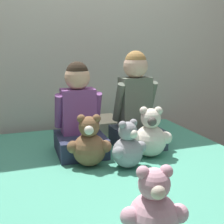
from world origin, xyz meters
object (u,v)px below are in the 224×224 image
Objects in this scene: bed at (129,205)px; child_on_left at (79,117)px; teddy_bear_held_by_right_child at (150,136)px; teddy_bear_between_children at (128,148)px; teddy_bear_at_foot_of_bed at (154,211)px; child_on_right at (136,107)px; teddy_bear_held_by_left_child at (89,144)px; pillow_at_headboard at (92,126)px.

bed is 0.65m from child_on_left.
teddy_bear_held_by_right_child reaches higher than teddy_bear_between_children.
child_on_left is 1.06m from teddy_bear_at_foot_of_bed.
teddy_bear_held_by_right_child is at bearing -91.63° from child_on_right.
teddy_bear_held_by_left_child is at bearing -150.22° from child_on_right.
child_on_left is 0.90× the size of child_on_right.
teddy_bear_between_children is 0.95× the size of teddy_bear_at_foot_of_bed.
child_on_left is at bearing 117.86° from bed.
bed is 3.30× the size of child_on_left.
teddy_bear_at_foot_of_bed is at bearing -112.22° from child_on_right.
child_on_right is 0.44m from teddy_bear_between_children.
child_on_right is 1.13m from teddy_bear_at_foot_of_bed.
pillow_at_headboard is (0.00, 0.81, 0.29)m from bed.
bed is at bearing -120.04° from child_on_right.
teddy_bear_between_children reaches higher than pillow_at_headboard.
child_on_right reaches higher than teddy_bear_held_by_right_child.
teddy_bear_at_foot_of_bed reaches higher than teddy_bear_between_children.
child_on_left is at bearing -116.10° from pillow_at_headboard.
teddy_bear_at_foot_of_bed is (-0.39, -1.05, -0.15)m from child_on_right.
teddy_bear_held_by_left_child is at bearing 147.50° from bed.
teddy_bear_between_children is at bearing 87.55° from teddy_bear_at_foot_of_bed.
bed is 0.78m from teddy_bear_at_foot_of_bed.
child_on_left is (-0.21, 0.39, 0.48)m from bed.
teddy_bear_held_by_right_child is at bearing -72.30° from pillow_at_headboard.
teddy_bear_held_by_right_child is at bearing 76.78° from teddy_bear_at_foot_of_bed.
pillow_at_headboard is at bearing 114.76° from child_on_right.
teddy_bear_held_by_left_child is (-0.00, -0.26, -0.11)m from child_on_left.
teddy_bear_at_foot_of_bed is at bearing -97.31° from teddy_bear_held_by_right_child.
child_on_left is 0.43m from teddy_bear_between_children.
teddy_bear_between_children is at bearing -121.93° from child_on_right.
child_on_right is at bearing 61.60° from bed.
teddy_bear_held_by_right_child is 0.72× the size of pillow_at_headboard.
pillow_at_headboard is (-0.21, 0.42, -0.23)m from child_on_right.
teddy_bear_at_foot_of_bed is (-0.39, -0.81, -0.01)m from teddy_bear_held_by_right_child.
child_on_right is (0.42, -0.00, 0.04)m from child_on_left.
teddy_bear_at_foot_of_bed is at bearing -71.90° from teddy_bear_held_by_left_child.
child_on_right is 0.27m from teddy_bear_held_by_right_child.
teddy_bear_held_by_left_child is 0.96× the size of teddy_bear_held_by_right_child.
teddy_bear_held_by_left_child is at bearing -158.67° from teddy_bear_held_by_right_child.
teddy_bear_held_by_right_child is 0.24m from teddy_bear_between_children.
pillow_at_headboard is (-0.21, 0.66, -0.08)m from teddy_bear_held_by_right_child.
child_on_left is at bearing 168.86° from teddy_bear_held_by_right_child.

